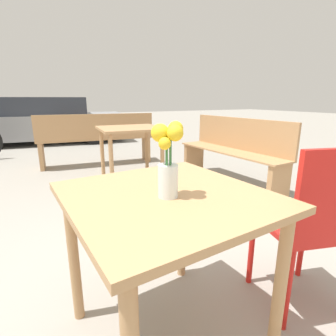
% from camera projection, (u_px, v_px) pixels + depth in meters
% --- Properties ---
extents(ground_plane, '(40.00, 40.00, 0.00)m').
position_uv_depth(ground_plane, '(167.00, 335.00, 1.24)').
color(ground_plane, gray).
extents(table_front, '(0.82, 0.85, 0.72)m').
position_uv_depth(table_front, '(166.00, 219.00, 1.08)').
color(table_front, tan).
rests_on(table_front, ground_plane).
extents(flower_vase, '(0.12, 0.12, 0.29)m').
position_uv_depth(flower_vase, '(168.00, 161.00, 0.98)').
color(flower_vase, silver).
rests_on(flower_vase, table_front).
extents(cafe_chair, '(0.49, 0.49, 0.89)m').
position_uv_depth(cafe_chair, '(314.00, 220.00, 1.27)').
color(cafe_chair, red).
rests_on(cafe_chair, ground_plane).
extents(bench_near, '(0.48, 1.62, 0.85)m').
position_uv_depth(bench_near, '(234.00, 149.00, 3.35)').
color(bench_near, tan).
rests_on(bench_near, ground_plane).
extents(bench_middle, '(1.86, 0.55, 0.85)m').
position_uv_depth(bench_middle, '(97.00, 137.00, 4.28)').
color(bench_middle, tan).
rests_on(bench_middle, ground_plane).
extents(table_back, '(0.79, 0.75, 0.74)m').
position_uv_depth(table_back, '(130.00, 138.00, 3.30)').
color(table_back, tan).
rests_on(table_back, ground_plane).
extents(parked_car, '(4.37, 2.33, 1.12)m').
position_uv_depth(parked_car, '(39.00, 121.00, 6.66)').
color(parked_car, gray).
rests_on(parked_car, ground_plane).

